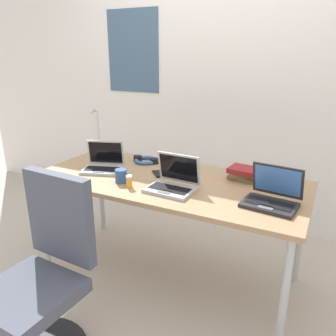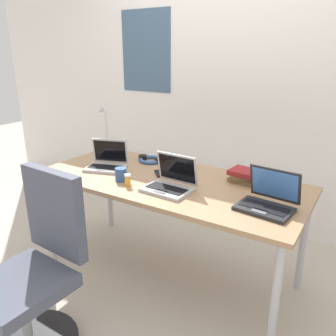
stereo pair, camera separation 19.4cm
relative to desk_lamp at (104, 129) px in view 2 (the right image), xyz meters
name	(u,v)px [view 2 (the right image)]	position (x,y,z in m)	size (l,w,h in m)	color
ground_plane	(168,273)	(0.80, -0.28, -0.94)	(12.00, 12.00, 0.00)	#B7AD9E
wall_back	(234,81)	(0.80, 0.82, 0.36)	(6.00, 0.13, 2.60)	silver
desk	(168,187)	(0.80, -0.28, -0.25)	(1.80, 0.80, 0.74)	#9E7A56
desk_lamp	(104,129)	(0.00, 0.00, 0.00)	(0.12, 0.18, 0.40)	silver
laptop_back_left	(170,183)	(0.91, -0.42, -0.15)	(0.30, 0.25, 0.21)	#B7BABC
laptop_center	(107,163)	(0.30, -0.32, -0.16)	(0.32, 0.29, 0.20)	#B7BABC
laptop_front_right	(267,201)	(1.49, -0.37, -0.15)	(0.31, 0.28, 0.21)	#232326
computer_mouse	(191,166)	(0.83, 0.00, -0.18)	(0.06, 0.10, 0.03)	black
cell_phone	(160,173)	(0.70, -0.22, -0.19)	(0.06, 0.14, 0.01)	black
headphones	(151,160)	(0.48, -0.02, -0.18)	(0.21, 0.18, 0.04)	#335999
pill_bottle	(128,180)	(0.65, -0.51, -0.16)	(0.04, 0.04, 0.08)	gold
book_stack	(245,176)	(1.25, -0.05, -0.15)	(0.20, 0.19, 0.08)	brown
coffee_mug	(121,174)	(0.55, -0.46, -0.15)	(0.11, 0.08, 0.09)	#2D518C
office_chair	(34,281)	(0.52, -1.17, -0.54)	(0.52, 0.55, 0.97)	black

